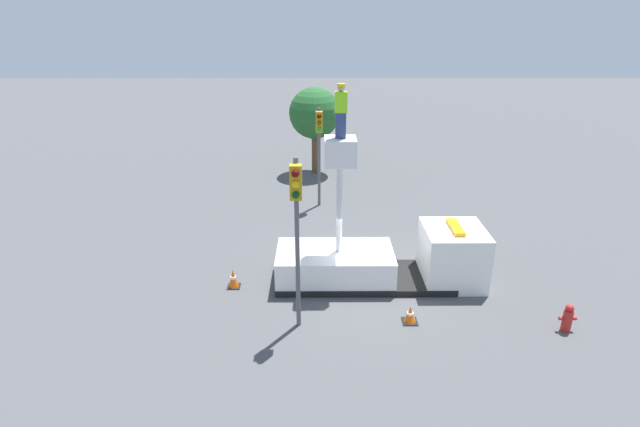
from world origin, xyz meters
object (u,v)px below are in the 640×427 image
traffic_light_across (319,138)px  fire_hydrant (568,318)px  worker (341,111)px  traffic_light_pole (297,213)px  traffic_cone_rear (233,279)px  traffic_cone_curbside (410,315)px  bucket_truck (384,259)px  tree_left_bg (315,114)px

traffic_light_across → fire_hydrant: (7.61, -10.70, -3.07)m
worker → traffic_light_pole: worker is taller
fire_hydrant → traffic_cone_rear: (-10.72, 2.70, -0.12)m
fire_hydrant → traffic_cone_curbside: bearing=174.3°
worker → fire_hydrant: bearing=-24.3°
worker → bucket_truck: bearing=0.0°
fire_hydrant → worker: bearing=155.7°
bucket_truck → traffic_cone_rear: bucket_truck is taller
traffic_cone_rear → traffic_light_across: bearing=68.8°
worker → traffic_light_across: size_ratio=0.35×
fire_hydrant → tree_left_bg: bearing=115.6°
traffic_cone_rear → fire_hydrant: bearing=-14.1°
worker → traffic_light_pole: 3.99m
worker → tree_left_bg: (-0.92, 13.27, -2.60)m
traffic_light_across → fire_hydrant: traffic_light_across is taller
bucket_truck → traffic_light_across: bucket_truck is taller
worker → traffic_cone_curbside: size_ratio=3.09×
fire_hydrant → traffic_light_pole: bearing=178.5°
traffic_light_pole → traffic_cone_curbside: size_ratio=9.68×
traffic_light_pole → fire_hydrant: 8.98m
bucket_truck → traffic_cone_curbside: 2.77m
traffic_light_pole → traffic_cone_curbside: 5.05m
worker → traffic_light_pole: size_ratio=0.32×
worker → traffic_cone_rear: (-3.78, -0.44, -5.90)m
traffic_light_across → fire_hydrant: size_ratio=5.36×
traffic_light_pole → traffic_cone_rear: bearing=134.3°
tree_left_bg → fire_hydrant: bearing=-64.4°
bucket_truck → fire_hydrant: (5.29, -3.13, -0.43)m
bucket_truck → traffic_cone_curbside: bearing=-78.8°
traffic_light_across → fire_hydrant: 13.49m
fire_hydrant → bucket_truck: bearing=149.4°
worker → traffic_cone_curbside: 6.88m
worker → tree_left_bg: 13.56m
bucket_truck → tree_left_bg: bearing=101.0°
fire_hydrant → traffic_cone_rear: 11.05m
traffic_light_pole → bucket_truck: bearing=44.0°
traffic_light_pole → traffic_light_across: (0.69, 10.48, -0.34)m
traffic_cone_curbside → tree_left_bg: tree_left_bg is taller
worker → fire_hydrant: size_ratio=1.89×
traffic_light_across → traffic_cone_rear: 9.16m
traffic_light_pole → worker: bearing=65.0°
traffic_light_across → traffic_cone_rear: traffic_light_across is taller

